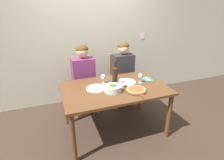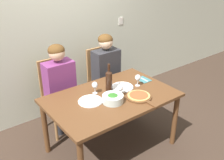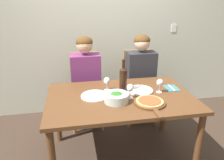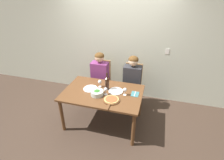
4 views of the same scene
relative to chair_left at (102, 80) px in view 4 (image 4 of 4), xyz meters
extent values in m
plane|color=#3D2D23|center=(0.30, -0.81, -0.54)|extent=(40.00, 40.00, 0.00)
cube|color=beige|center=(0.30, 0.42, 0.81)|extent=(10.00, 0.05, 2.70)
cube|color=white|center=(1.40, 0.39, 0.71)|extent=(0.08, 0.01, 0.12)
cube|color=brown|center=(0.30, -0.81, 0.19)|extent=(1.49, 0.96, 0.04)
cylinder|color=brown|center=(-0.38, -1.23, -0.18)|extent=(0.06, 0.06, 0.71)
cylinder|color=brown|center=(0.99, -1.23, -0.18)|extent=(0.06, 0.06, 0.71)
cylinder|color=brown|center=(-0.38, -0.39, -0.18)|extent=(0.06, 0.06, 0.71)
cylinder|color=brown|center=(0.99, -0.39, -0.18)|extent=(0.06, 0.06, 0.71)
cube|color=#9E7042|center=(0.00, -0.08, -0.08)|extent=(0.42, 0.42, 0.04)
cube|color=#9E7042|center=(0.00, 0.12, 0.20)|extent=(0.38, 0.03, 0.52)
cylinder|color=#9E7042|center=(-0.19, -0.27, -0.32)|extent=(0.04, 0.04, 0.44)
cylinder|color=#9E7042|center=(0.19, -0.27, -0.32)|extent=(0.04, 0.04, 0.44)
cylinder|color=#9E7042|center=(-0.19, 0.11, -0.32)|extent=(0.04, 0.04, 0.44)
cylinder|color=#9E7042|center=(0.19, 0.11, -0.32)|extent=(0.04, 0.04, 0.44)
cube|color=#9E7042|center=(0.75, -0.08, -0.08)|extent=(0.42, 0.42, 0.04)
cube|color=#9E7042|center=(0.75, 0.12, 0.20)|extent=(0.38, 0.03, 0.52)
cylinder|color=#9E7042|center=(0.56, -0.27, -0.32)|extent=(0.04, 0.04, 0.44)
cylinder|color=#9E7042|center=(0.94, -0.27, -0.32)|extent=(0.04, 0.04, 0.44)
cylinder|color=#9E7042|center=(0.56, 0.11, -0.32)|extent=(0.04, 0.04, 0.44)
cylinder|color=#9E7042|center=(0.94, 0.11, -0.32)|extent=(0.04, 0.04, 0.44)
cylinder|color=#28282D|center=(-0.09, -0.16, -0.30)|extent=(0.10, 0.10, 0.48)
cylinder|color=#28282D|center=(0.09, -0.16, -0.30)|extent=(0.10, 0.10, 0.48)
cube|color=#7A3370|center=(0.00, -0.10, 0.21)|extent=(0.38, 0.22, 0.54)
cylinder|color=#7A3370|center=(-0.20, -0.34, 0.06)|extent=(0.07, 0.31, 0.14)
cylinder|color=#7A3370|center=(0.20, -0.34, 0.06)|extent=(0.07, 0.31, 0.14)
sphere|color=#DBAD89|center=(0.00, -0.10, 0.60)|extent=(0.20, 0.20, 0.20)
ellipsoid|color=#563819|center=(0.00, -0.09, 0.64)|extent=(0.21, 0.21, 0.15)
cylinder|color=#28282D|center=(0.66, -0.16, -0.30)|extent=(0.10, 0.10, 0.48)
cylinder|color=#28282D|center=(0.84, -0.16, -0.30)|extent=(0.10, 0.10, 0.48)
cube|color=#2D2D33|center=(0.75, -0.10, 0.21)|extent=(0.38, 0.22, 0.54)
cylinder|color=#2D2D33|center=(0.55, -0.34, 0.06)|extent=(0.07, 0.31, 0.14)
cylinder|color=#2D2D33|center=(0.95, -0.34, 0.06)|extent=(0.07, 0.31, 0.14)
sphere|color=beige|center=(0.75, -0.10, 0.60)|extent=(0.20, 0.20, 0.20)
ellipsoid|color=#563819|center=(0.75, -0.09, 0.64)|extent=(0.21, 0.21, 0.15)
cylinder|color=black|center=(0.36, -0.69, 0.33)|extent=(0.08, 0.08, 0.24)
cone|color=black|center=(0.36, -0.69, 0.47)|extent=(0.08, 0.08, 0.03)
cylinder|color=black|center=(0.36, -0.69, 0.52)|extent=(0.03, 0.03, 0.08)
cylinder|color=silver|center=(0.24, -0.93, 0.25)|extent=(0.24, 0.24, 0.09)
ellipsoid|color=#2D6B23|center=(0.24, -0.93, 0.26)|extent=(0.20, 0.20, 0.09)
cylinder|color=white|center=(0.04, -0.77, 0.22)|extent=(0.28, 0.28, 0.01)
torus|color=white|center=(0.04, -0.77, 0.22)|extent=(0.27, 0.27, 0.02)
cylinder|color=white|center=(0.54, -0.72, 0.22)|extent=(0.28, 0.28, 0.01)
torus|color=white|center=(0.54, -0.72, 0.22)|extent=(0.27, 0.27, 0.02)
cylinder|color=brown|center=(0.54, -1.02, 0.22)|extent=(0.30, 0.30, 0.02)
cube|color=brown|center=(0.54, -1.25, 0.22)|extent=(0.04, 0.14, 0.02)
cylinder|color=tan|center=(0.54, -1.02, 0.23)|extent=(0.26, 0.26, 0.01)
cylinder|color=#AD4C28|center=(0.54, -1.02, 0.24)|extent=(0.21, 0.21, 0.01)
cylinder|color=silver|center=(0.19, -0.64, 0.21)|extent=(0.06, 0.06, 0.01)
cylinder|color=silver|center=(0.19, -0.64, 0.25)|extent=(0.01, 0.01, 0.07)
ellipsoid|color=silver|center=(0.19, -0.64, 0.32)|extent=(0.07, 0.07, 0.08)
ellipsoid|color=maroon|center=(0.19, -0.64, 0.31)|extent=(0.06, 0.06, 0.03)
cylinder|color=silver|center=(0.73, -0.79, 0.21)|extent=(0.06, 0.06, 0.01)
cylinder|color=silver|center=(0.73, -0.79, 0.25)|extent=(0.01, 0.01, 0.07)
ellipsoid|color=silver|center=(0.73, -0.79, 0.32)|extent=(0.07, 0.07, 0.08)
ellipsoid|color=maroon|center=(0.73, -0.79, 0.31)|extent=(0.06, 0.06, 0.03)
cylinder|color=silver|center=(0.39, -0.88, 0.21)|extent=(0.06, 0.06, 0.01)
cylinder|color=silver|center=(0.39, -0.88, 0.25)|extent=(0.01, 0.01, 0.07)
ellipsoid|color=silver|center=(0.39, -0.88, 0.32)|extent=(0.07, 0.07, 0.08)
ellipsoid|color=maroon|center=(0.39, -0.88, 0.31)|extent=(0.06, 0.06, 0.03)
cube|color=#387075|center=(0.91, -0.72, 0.21)|extent=(0.14, 0.18, 0.01)
cube|color=silver|center=(0.91, -0.72, 0.22)|extent=(0.01, 0.17, 0.01)
camera|label=1|loc=(-0.51, -2.94, 1.27)|focal=28.00mm
camera|label=2|loc=(-1.30, -2.94, 1.70)|focal=42.00mm
camera|label=3|loc=(-0.15, -2.79, 1.16)|focal=35.00mm
camera|label=4|loc=(1.23, -3.44, 2.02)|focal=28.00mm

